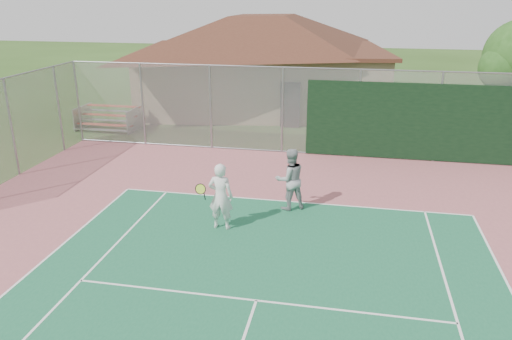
{
  "coord_description": "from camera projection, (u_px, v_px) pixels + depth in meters",
  "views": [
    {
      "loc": [
        1.75,
        -2.57,
        6.27
      ],
      "look_at": [
        -0.82,
        10.53,
        1.5
      ],
      "focal_mm": 35.0,
      "sensor_mm": 36.0,
      "label": 1
    }
  ],
  "objects": [
    {
      "name": "back_fence",
      "position": [
        361.0,
        117.0,
        19.55
      ],
      "size": [
        20.08,
        0.11,
        3.53
      ],
      "color": "gray",
      "rests_on": "ground"
    },
    {
      "name": "player_white_front",
      "position": [
        220.0,
        197.0,
        13.71
      ],
      "size": [
        0.99,
        0.63,
        1.91
      ],
      "rotation": [
        0.0,
        0.0,
        3.1
      ],
      "color": "silver",
      "rests_on": "ground"
    },
    {
      "name": "side_fence_left",
      "position": [
        12.0,
        128.0,
        17.58
      ],
      "size": [
        0.08,
        9.0,
        3.5
      ],
      "color": "gray",
      "rests_on": "ground"
    },
    {
      "name": "clubhouse",
      "position": [
        263.0,
        53.0,
        27.78
      ],
      "size": [
        15.28,
        11.36,
        6.06
      ],
      "rotation": [
        0.0,
        0.0,
        0.15
      ],
      "color": "tan",
      "rests_on": "ground"
    },
    {
      "name": "bleachers",
      "position": [
        108.0,
        118.0,
        24.03
      ],
      "size": [
        2.9,
        1.77,
        1.06
      ],
      "rotation": [
        0.0,
        0.0,
        -0.01
      ],
      "color": "#B9402A",
      "rests_on": "ground"
    },
    {
      "name": "player_grey_back",
      "position": [
        290.0,
        180.0,
        14.98
      ],
      "size": [
        1.16,
        1.08,
        1.91
      ],
      "rotation": [
        0.0,
        0.0,
        3.64
      ],
      "color": "#979A9C",
      "rests_on": "ground"
    }
  ]
}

